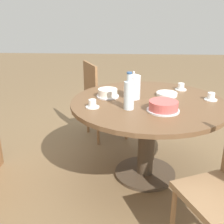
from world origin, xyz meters
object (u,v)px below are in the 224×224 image
object	(u,v)px
cup_a	(92,104)
cake_main	(163,106)
water_bottle	(129,94)
chair_a	(101,99)
cake_second	(108,93)
cup_b	(181,87)
coffee_pot	(133,86)
cup_c	(211,97)

from	to	relation	value
cup_a	cake_main	bearing A→B (deg)	-95.42
water_bottle	cup_a	size ratio (longest dim) A/B	2.67
chair_a	cake_main	bearing A→B (deg)	-177.78
water_bottle	cake_second	xyz separation A→B (m)	(0.30, 0.19, -0.09)
cake_main	cup_b	world-z (taller)	cake_main
coffee_pot	cup_b	xyz separation A→B (m)	(0.30, -0.47, -0.09)
cake_main	cake_second	world-z (taller)	cake_main
coffee_pot	cup_a	distance (m)	0.42
cup_c	cake_main	bearing A→B (deg)	123.56
water_bottle	cup_b	size ratio (longest dim) A/B	2.67
coffee_pot	water_bottle	bearing A→B (deg)	171.53
coffee_pot	cup_b	distance (m)	0.56
chair_a	water_bottle	world-z (taller)	water_bottle
chair_a	cup_a	bearing A→B (deg)	154.34
chair_a	cup_b	size ratio (longest dim) A/B	8.17
water_bottle	cake_second	distance (m)	0.36
water_bottle	coffee_pot	bearing A→B (deg)	-8.47
chair_a	cup_c	distance (m)	1.30
cake_main	cup_a	world-z (taller)	cake_main
water_bottle	cup_a	world-z (taller)	water_bottle
cake_main	cup_c	world-z (taller)	cake_main
chair_a	cake_main	distance (m)	1.23
cake_second	cup_a	size ratio (longest dim) A/B	1.81
cake_second	cup_a	distance (m)	0.30
coffee_pot	cake_second	world-z (taller)	coffee_pot
cake_second	chair_a	bearing A→B (deg)	9.92
coffee_pot	chair_a	bearing A→B (deg)	25.26
cup_a	cup_b	xyz separation A→B (m)	(0.55, -0.80, 0.00)
water_bottle	cake_main	distance (m)	0.28
cake_main	cup_a	xyz separation A→B (m)	(0.05, 0.56, -0.01)
coffee_pot	cup_b	world-z (taller)	coffee_pot
chair_a	cake_second	xyz separation A→B (m)	(-0.71, -0.12, 0.29)
cup_b	cake_second	bearing A→B (deg)	110.66
chair_a	cup_b	distance (m)	0.98
water_bottle	cake_main	size ratio (longest dim) A/B	1.16
water_bottle	cup_b	bearing A→B (deg)	-42.09
chair_a	coffee_pot	world-z (taller)	coffee_pot
coffee_pot	cake_main	bearing A→B (deg)	-142.74
chair_a	water_bottle	xyz separation A→B (m)	(-1.01, -0.31, 0.38)
coffee_pot	water_bottle	distance (m)	0.27
coffee_pot	cup_b	size ratio (longest dim) A/B	2.21
chair_a	cake_main	world-z (taller)	chair_a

